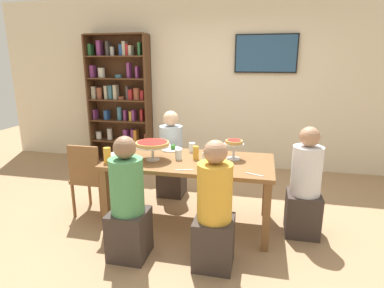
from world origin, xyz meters
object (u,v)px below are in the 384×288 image
(salad_plate_near_diner, at_px, (121,153))
(water_glass_clear_near, at_px, (179,155))
(bookshelf, at_px, (120,98))
(diner_near_left, at_px, (128,207))
(cutlery_knife_near, at_px, (132,148))
(dining_table, at_px, (190,168))
(salad_plate_far_diner, at_px, (172,149))
(cutlery_fork_far, at_px, (255,175))
(beer_glass_amber_tall, at_px, (107,155))
(cutlery_fork_near, at_px, (184,170))
(beer_glass_amber_short, at_px, (196,153))
(personal_pizza_stand, at_px, (234,145))
(water_glass_clear_far, at_px, (206,157))
(diner_head_east, at_px, (305,190))
(diner_far_left, at_px, (171,160))
(deep_dish_pizza_stand, at_px, (152,145))
(water_glass_clear_spare, at_px, (192,147))
(chair_head_west, at_px, (90,176))
(television, at_px, (266,54))
(diner_near_right, at_px, (214,215))

(salad_plate_near_diner, height_order, water_glass_clear_near, water_glass_clear_near)
(bookshelf, xyz_separation_m, diner_near_left, (1.33, -2.75, -0.66))
(cutlery_knife_near, bearing_deg, salad_plate_near_diner, 73.63)
(dining_table, height_order, salad_plate_far_diner, salad_plate_far_diner)
(salad_plate_far_diner, relative_size, cutlery_fork_far, 1.41)
(beer_glass_amber_tall, bearing_deg, cutlery_fork_near, -3.31)
(beer_glass_amber_short, relative_size, cutlery_knife_near, 0.80)
(personal_pizza_stand, height_order, salad_plate_near_diner, personal_pizza_stand)
(water_glass_clear_far, xyz_separation_m, cutlery_fork_near, (-0.16, -0.30, -0.05))
(diner_head_east, distance_m, salad_plate_near_diner, 2.03)
(salad_plate_near_diner, relative_size, beer_glass_amber_tall, 1.53)
(diner_far_left, height_order, deep_dish_pizza_stand, diner_far_left)
(diner_near_left, height_order, water_glass_clear_far, diner_near_left)
(salad_plate_far_diner, relative_size, water_glass_clear_spare, 2.35)
(chair_head_west, relative_size, personal_pizza_stand, 4.05)
(beer_glass_amber_tall, relative_size, cutlery_fork_far, 0.91)
(television, relative_size, beer_glass_amber_short, 6.64)
(water_glass_clear_near, xyz_separation_m, cutlery_fork_far, (0.82, -0.30, -0.05))
(personal_pizza_stand, bearing_deg, television, 81.98)
(beer_glass_amber_tall, relative_size, cutlery_knife_near, 0.91)
(salad_plate_near_diner, distance_m, water_glass_clear_near, 0.69)
(cutlery_knife_near, bearing_deg, diner_near_right, 124.47)
(cutlery_knife_near, bearing_deg, cutlery_fork_far, 142.36)
(cutlery_knife_near, bearing_deg, television, -144.96)
(dining_table, xyz_separation_m, beer_glass_amber_tall, (-0.81, -0.29, 0.17))
(bookshelf, height_order, cutlery_fork_far, bookshelf)
(water_glass_clear_spare, xyz_separation_m, cutlery_fork_far, (0.74, -0.63, -0.05))
(diner_far_left, xyz_separation_m, deep_dish_pizza_stand, (0.03, -0.81, 0.42))
(television, height_order, diner_near_right, television)
(diner_near_right, distance_m, beer_glass_amber_short, 0.87)
(cutlery_knife_near, bearing_deg, water_glass_clear_near, 139.12)
(deep_dish_pizza_stand, height_order, beer_glass_amber_short, deep_dish_pizza_stand)
(diner_near_left, relative_size, salad_plate_far_diner, 4.53)
(cutlery_fork_far, bearing_deg, deep_dish_pizza_stand, -169.37)
(cutlery_knife_near, bearing_deg, deep_dish_pizza_stand, 120.50)
(water_glass_clear_near, distance_m, cutlery_fork_far, 0.87)
(salad_plate_far_diner, relative_size, water_glass_clear_near, 2.27)
(dining_table, height_order, cutlery_knife_near, cutlery_knife_near)
(personal_pizza_stand, relative_size, salad_plate_far_diner, 0.85)
(diner_near_left, distance_m, beer_glass_amber_tall, 0.69)
(water_glass_clear_near, height_order, water_glass_clear_spare, water_glass_clear_near)
(personal_pizza_stand, bearing_deg, salad_plate_far_diner, 164.27)
(television, bearing_deg, water_glass_clear_far, -104.53)
(diner_near_right, relative_size, cutlery_fork_near, 6.39)
(television, relative_size, cutlery_fork_far, 5.34)
(salad_plate_far_diner, distance_m, cutlery_knife_near, 0.50)
(dining_table, height_order, television, television)
(television, xyz_separation_m, diner_far_left, (-1.15, -1.39, -1.39))
(diner_head_east, xyz_separation_m, chair_head_west, (-2.37, -0.09, -0.01))
(chair_head_west, xyz_separation_m, deep_dish_pizza_stand, (0.78, -0.03, 0.42))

